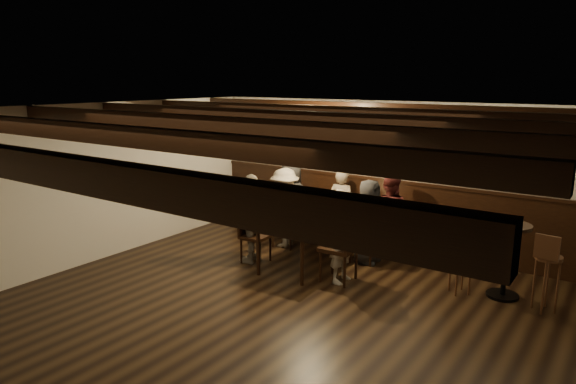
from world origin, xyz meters
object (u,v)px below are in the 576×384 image
Objects in this scene: person_right_far at (342,236)px; person_bench_left at (291,200)px; person_right_near at (369,221)px; chair_left_near at (286,230)px; person_left_near at (285,207)px; bar_stool_left at (460,266)px; bar_stool_right at (546,282)px; chair_left_far at (255,245)px; person_bench_right at (389,215)px; person_left_far at (253,218)px; high_top_table at (507,249)px; dining_table at (311,222)px; person_bench_centre at (341,207)px; chair_right_near at (366,244)px; chair_right_far at (340,260)px.

person_bench_left is at bearing 50.71° from person_right_far.
chair_left_near is at bearing 90.00° from person_right_near.
person_left_near is 1.34× the size of bar_stool_left.
chair_left_far is at bearing -164.74° from bar_stool_right.
bar_stool_left is (2.92, 0.60, 0.10)m from chair_left_far.
chair_left_near is at bearing 15.53° from person_bench_right.
person_left_far reaches higher than person_bench_right.
person_left_near is 0.97× the size of person_left_far.
dining_table is at bearing -173.24° from high_top_table.
person_bench_left is 1.40× the size of high_top_table.
person_right_far reaches higher than chair_left_far.
bar_stool_left is at bearing 154.81° from person_bench_centre.
person_left_far reaches higher than chair_left_far.
chair_left_near is 1.76m from person_right_far.
person_bench_centre is at bearing 154.42° from chair_left_far.
chair_left_far is at bearing 90.00° from person_right_far.
person_left_far reaches higher than person_right_far.
person_right_near is at bearing 175.28° from high_top_table.
chair_left_far is 1.52m from person_right_far.
person_left_far is 1.06× the size of person_right_near.
person_right_near is (1.47, 0.08, 0.36)m from chair_left_near.
person_left_far is 3.55m from high_top_table.
chair_left_near is at bearing 178.53° from high_top_table.
chair_left_near is at bearing 39.82° from person_bench_centre.
person_bench_left is (-1.64, 0.37, 0.41)m from chair_right_near.
bar_stool_left is at bearing -106.54° from chair_right_near.
person_right_near reaches higher than chair_left_near.
bar_stool_right is (3.95, 0.66, -0.32)m from person_left_far.
person_right_far is at bearing 83.66° from person_bench_right.
bar_stool_left reaches higher than chair_right_near.
person_bench_centre is at bearing 170.76° from bar_stool_right.
chair_left_far is at bearing 90.00° from person_left_far.
bar_stool_left is at bearing 98.71° from chair_left_far.
person_left_near is (-0.77, 0.41, 0.02)m from dining_table.
high_top_table is 0.99× the size of bar_stool_right.
person_right_far is at bearing 116.57° from person_bench_centre.
person_left_near is at bearing -180.00° from person_left_far.
chair_left_near is 1.00m from person_bench_centre.
chair_right_far is 0.73× the size of person_bench_left.
chair_right_near is 0.90× the size of chair_right_far.
dining_table is at bearing 59.04° from person_left_near.
person_bench_right is 1.63m from bar_stool_left.
person_bench_left is 1.03× the size of person_bench_right.
person_left_near is 3.03m from bar_stool_left.
bar_stool_left is (2.95, 0.61, -0.32)m from person_left_far.
person_left_far is 1.50m from person_right_far.
chair_right_far is 1.01× the size of bar_stool_right.
chair_right_near is at bearing 32.04° from dining_table.
person_left_far is (-1.58, -1.43, 0.02)m from person_bench_right.
person_bench_left is at bearing 74.74° from person_right_near.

